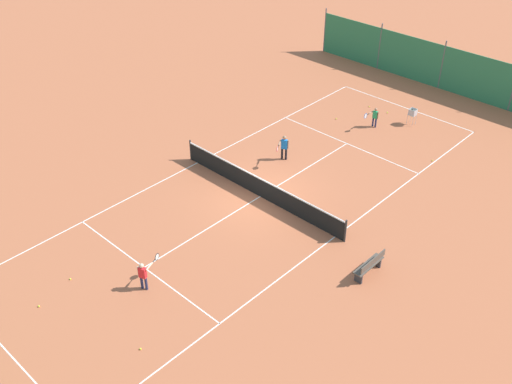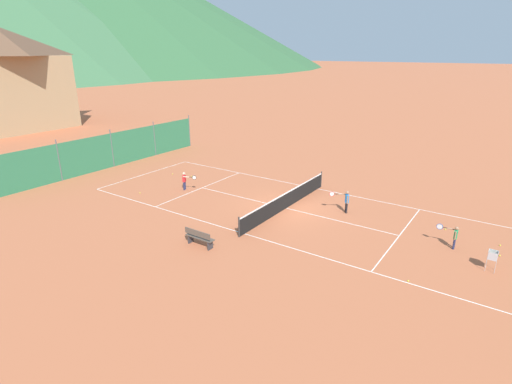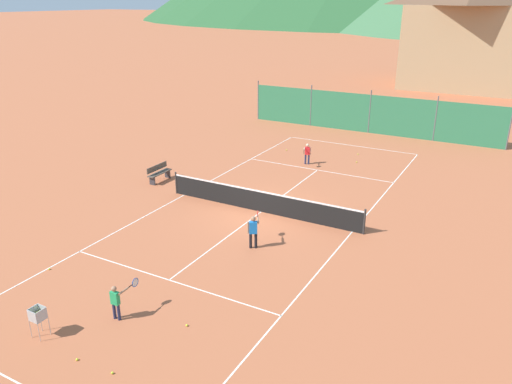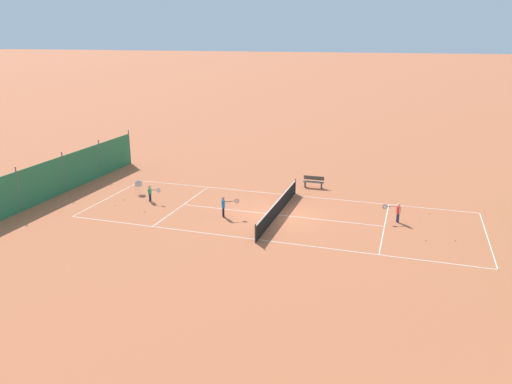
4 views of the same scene
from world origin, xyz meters
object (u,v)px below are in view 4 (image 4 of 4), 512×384
Objects in this scene: player_near_baseline at (150,192)px; tennis_ball_near_corner at (115,205)px; tennis_ball_mid_court at (145,211)px; courtside_bench at (314,182)px; tennis_ball_by_net_right at (426,240)px; player_near_service at (397,211)px; tennis_net at (278,207)px; ball_hopper at (139,184)px; tennis_ball_service_box at (189,185)px; tennis_ball_by_net_left at (455,240)px; tennis_ball_far_corner at (124,200)px; player_far_service at (224,205)px; tennis_ball_alley_right at (430,213)px.

player_near_baseline is 2.42m from tennis_ball_near_corner.
tennis_ball_mid_court is 0.04× the size of courtside_bench.
tennis_ball_by_net_right is (-0.08, 19.23, 0.00)m from tennis_ball_near_corner.
tennis_ball_by_net_right is at bearing 34.86° from player_near_service.
ball_hopper is (-1.27, -10.40, 0.16)m from tennis_net.
player_near_service is at bearing 88.80° from ball_hopper.
tennis_ball_near_corner is at bearing -89.76° from tennis_ball_by_net_right.
ball_hopper reaches higher than tennis_ball_service_box.
tennis_ball_by_net_left is at bearing 91.35° from tennis_ball_near_corner.
tennis_ball_by_net_left is at bearing 74.43° from tennis_ball_service_box.
tennis_ball_far_corner is at bearing -93.14° from tennis_ball_by_net_right.
tennis_ball_mid_court is at bearing -87.00° from tennis_ball_by_net_left.
ball_hopper is at bearing -43.28° from tennis_ball_service_box.
player_near_baseline is 16.51× the size of tennis_ball_by_net_right.
ball_hopper is at bearing -109.30° from player_far_service.
player_far_service is (1.27, 5.72, 0.10)m from player_near_baseline.
player_near_service is at bearing -121.65° from tennis_ball_by_net_left.
tennis_ball_by_net_right is at bearing 81.92° from ball_hopper.
tennis_ball_alley_right is at bearing 67.59° from courtside_bench.
tennis_ball_mid_court is 0.07× the size of ball_hopper.
player_far_service is 19.31× the size of tennis_ball_alley_right.
player_far_service reaches higher than tennis_ball_near_corner.
tennis_net reaches higher than tennis_ball_alley_right.
tennis_ball_alley_right is at bearing 103.19° from tennis_ball_near_corner.
player_near_baseline is at bearing -102.56° from player_far_service.
tennis_ball_service_box is at bearing 167.13° from player_near_baseline.
player_near_service reaches higher than player_near_baseline.
player_near_baseline reaches higher than tennis_ball_mid_court.
tennis_ball_far_corner and tennis_ball_service_box have the same top height.
tennis_net is at bearing -95.76° from tennis_ball_by_net_left.
tennis_ball_alley_right is at bearing 86.80° from tennis_ball_service_box.
tennis_ball_far_corner is 1.00× the size of tennis_ball_service_box.
tennis_ball_by_net_right is at bearing 91.88° from tennis_ball_mid_court.
tennis_net is 8.81m from tennis_ball_service_box.
tennis_ball_alley_right and tennis_ball_mid_court have the same top height.
courtside_bench is at bearing -135.20° from tennis_ball_by_net_right.
tennis_ball_service_box is 0.04× the size of courtside_bench.
tennis_ball_service_box is (-5.50, 2.73, 0.00)m from tennis_ball_near_corner.
player_near_service is at bearing 97.83° from tennis_ball_near_corner.
tennis_ball_by_net_right is 17.37m from tennis_ball_service_box.
tennis_ball_service_box is at bearing -116.98° from tennis_net.
tennis_ball_far_corner is at bearing -91.79° from tennis_ball_by_net_left.
tennis_ball_mid_court is at bearing -47.45° from courtside_bench.
tennis_ball_alley_right is 0.07× the size of ball_hopper.
player_near_service is 17.84× the size of tennis_ball_mid_court.
player_far_service is 7.80m from ball_hopper.
tennis_ball_far_corner is at bearing -96.99° from player_far_service.
tennis_ball_by_net_left is 1.00× the size of tennis_ball_service_box.
tennis_net is 6.12× the size of courtside_bench.
player_far_service is 19.31× the size of tennis_ball_service_box.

